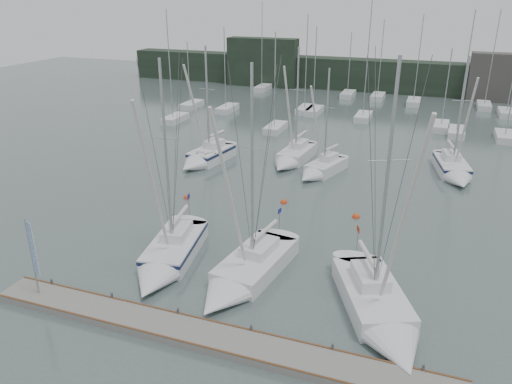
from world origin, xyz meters
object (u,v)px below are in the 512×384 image
dock_banner (33,251)px  sailboat_near_left (166,260)px  sailboat_near_right (383,318)px  sailboat_mid_d (454,171)px  sailboat_mid_a (204,158)px  buoy_c (187,198)px  sailboat_near_center (240,279)px  sailboat_mid_c (319,170)px  buoy_b (356,217)px  buoy_a (284,203)px  sailboat_mid_b (292,158)px

dock_banner → sailboat_near_left: bearing=72.9°
sailboat_near_right → sailboat_mid_d: (3.44, 24.15, 0.02)m
sailboat_mid_a → sailboat_mid_d: 23.16m
sailboat_mid_a → buoy_c: sailboat_mid_a is taller
sailboat_near_center → dock_banner: bearing=-144.4°
sailboat_mid_d → buoy_c: bearing=-160.3°
sailboat_mid_c → buoy_b: 9.06m
dock_banner → sailboat_mid_a: bearing=117.5°
buoy_a → buoy_b: bearing=-7.3°
sailboat_mid_a → buoy_c: 8.49m
sailboat_mid_a → sailboat_mid_b: sailboat_mid_a is taller
buoy_b → sailboat_near_right: bearing=-74.8°
sailboat_near_right → sailboat_mid_a: sailboat_near_right is taller
buoy_a → buoy_c: buoy_a is taller
sailboat_near_center → sailboat_mid_c: 19.33m
sailboat_mid_a → sailboat_mid_c: size_ratio=1.16×
sailboat_near_left → sailboat_near_right: sailboat_near_right is taller
sailboat_near_left → sailboat_mid_d: size_ratio=1.17×
sailboat_mid_c → buoy_c: 12.53m
sailboat_mid_b → sailboat_mid_c: size_ratio=1.14×
buoy_a → sailboat_mid_c: bearing=80.3°
sailboat_near_center → buoy_a: bearing=103.4°
sailboat_mid_b → buoy_c: size_ratio=21.93×
dock_banner → sailboat_near_center: bearing=51.4°
sailboat_near_center → buoy_c: sailboat_near_center is taller
sailboat_near_right → buoy_c: bearing=121.2°
buoy_b → sailboat_mid_d: bearing=59.4°
sailboat_near_right → sailboat_mid_d: bearing=57.2°
sailboat_mid_b → buoy_c: 12.52m
sailboat_mid_a → buoy_a: bearing=-23.0°
buoy_c → sailboat_mid_b: bearing=63.5°
sailboat_mid_c → buoy_a: size_ratio=18.44×
sailboat_near_right → buoy_a: size_ratio=25.60×
sailboat_mid_d → sailboat_near_right: bearing=-110.2°
sailboat_near_right → sailboat_mid_d: sailboat_near_right is taller
sailboat_near_center → buoy_b: 12.50m
sailboat_near_right → buoy_b: sailboat_near_right is taller
sailboat_near_left → sailboat_mid_b: bearing=75.9°
sailboat_near_left → sailboat_mid_a: 19.34m
sailboat_near_left → buoy_a: sailboat_near_left is taller
sailboat_near_right → sailboat_mid_c: sailboat_near_right is taller
sailboat_mid_c → buoy_b: sailboat_mid_c is taller
buoy_b → buoy_c: (-13.56, -1.06, 0.00)m
sailboat_near_right → buoy_b: (-3.41, 12.56, -0.54)m
buoy_a → dock_banner: 19.58m
sailboat_near_center → dock_banner: (-9.64, -5.06, 2.57)m
buoy_a → buoy_b: buoy_b is taller
sailboat_mid_b → dock_banner: (-6.34, -26.77, 2.52)m
sailboat_near_right → sailboat_mid_a: (-19.28, 19.65, 0.08)m
sailboat_mid_d → buoy_b: 13.46m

